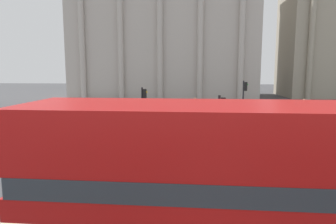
% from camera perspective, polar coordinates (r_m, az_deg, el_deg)
% --- Properties ---
extents(double_decker_bus, '(10.18, 2.75, 4.03)m').
position_cam_1_polar(double_decker_bus, '(7.13, 15.23, -12.99)').
color(double_decker_bus, black).
rests_on(double_decker_bus, ground_plane).
extents(plaza_building_left, '(31.77, 16.38, 24.05)m').
position_cam_1_polar(plaza_building_left, '(55.84, -0.57, 15.49)').
color(plaza_building_left, '#BCB2A8').
rests_on(plaza_building_left, ground_plane).
extents(traffic_light_near, '(0.42, 0.24, 3.63)m').
position_cam_1_polar(traffic_light_near, '(14.01, 9.96, -1.94)').
color(traffic_light_near, black).
rests_on(traffic_light_near, ground_plane).
extents(traffic_light_mid, '(0.42, 0.24, 3.66)m').
position_cam_1_polar(traffic_light_mid, '(19.39, -4.71, 0.97)').
color(traffic_light_mid, black).
rests_on(traffic_light_mid, ground_plane).
extents(traffic_light_far, '(0.42, 0.24, 3.92)m').
position_cam_1_polar(traffic_light_far, '(24.73, 14.28, 2.63)').
color(traffic_light_far, black).
rests_on(traffic_light_far, ground_plane).
extents(pedestrian_grey, '(0.32, 0.32, 1.76)m').
position_cam_1_polar(pedestrian_grey, '(34.64, 24.44, 1.08)').
color(pedestrian_grey, '#282B33').
rests_on(pedestrian_grey, ground_plane).
extents(pedestrian_blue, '(0.32, 0.32, 1.65)m').
position_cam_1_polar(pedestrian_blue, '(31.21, -10.00, 0.86)').
color(pedestrian_blue, '#282B33').
rests_on(pedestrian_blue, ground_plane).
extents(pedestrian_red, '(0.32, 0.32, 1.63)m').
position_cam_1_polar(pedestrian_red, '(30.99, 13.78, 0.67)').
color(pedestrian_red, '#282B33').
rests_on(pedestrian_red, ground_plane).
extents(pedestrian_yellow, '(0.32, 0.32, 1.71)m').
position_cam_1_polar(pedestrian_yellow, '(33.84, 5.15, 1.57)').
color(pedestrian_yellow, '#282B33').
rests_on(pedestrian_yellow, ground_plane).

